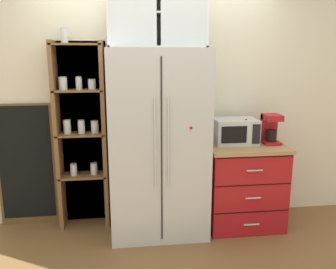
# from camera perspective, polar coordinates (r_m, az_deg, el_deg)

# --- Properties ---
(ground_plane) EXTENTS (10.85, 10.85, 0.00)m
(ground_plane) POSITION_cam_1_polar(r_m,az_deg,el_deg) (3.77, -1.53, -15.44)
(ground_plane) COLOR brown
(wall_back_cream) EXTENTS (5.14, 0.10, 2.55)m
(wall_back_cream) POSITION_cam_1_polar(r_m,az_deg,el_deg) (3.76, -2.25, 4.99)
(wall_back_cream) COLOR silver
(wall_back_cream) RESTS_ON ground
(refrigerator) EXTENTS (0.95, 0.69, 1.86)m
(refrigerator) POSITION_cam_1_polar(r_m,az_deg,el_deg) (3.45, -1.65, -1.55)
(refrigerator) COLOR silver
(refrigerator) RESTS_ON ground
(pantry_shelf_column) EXTENTS (0.55, 0.28, 2.05)m
(pantry_shelf_column) POSITION_cam_1_polar(r_m,az_deg,el_deg) (3.71, -14.07, 0.42)
(pantry_shelf_column) COLOR brown
(pantry_shelf_column) RESTS_ON ground
(counter_cabinet) EXTENTS (0.81, 0.65, 0.89)m
(counter_cabinet) POSITION_cam_1_polar(r_m,az_deg,el_deg) (3.81, 12.21, -8.04)
(counter_cabinet) COLOR #A8161C
(counter_cabinet) RESTS_ON ground
(microwave) EXTENTS (0.44, 0.33, 0.26)m
(microwave) POSITION_cam_1_polar(r_m,az_deg,el_deg) (3.66, 10.99, 0.54)
(microwave) COLOR silver
(microwave) RESTS_ON counter_cabinet
(coffee_maker) EXTENTS (0.17, 0.20, 0.31)m
(coffee_maker) POSITION_cam_1_polar(r_m,az_deg,el_deg) (3.75, 16.55, 0.92)
(coffee_maker) COLOR #A8161C
(coffee_maker) RESTS_ON counter_cabinet
(mug_navy) EXTENTS (0.12, 0.08, 0.09)m
(mug_navy) POSITION_cam_1_polar(r_m,az_deg,el_deg) (3.65, 12.71, -0.98)
(mug_navy) COLOR navy
(mug_navy) RESTS_ON counter_cabinet
(mug_sage) EXTENTS (0.12, 0.08, 0.08)m
(mug_sage) POSITION_cam_1_polar(r_m,az_deg,el_deg) (3.66, 12.67, -0.97)
(mug_sage) COLOR #8CA37F
(mug_sage) RESTS_ON counter_cabinet
(bottle_amber) EXTENTS (0.06, 0.06, 0.26)m
(bottle_amber) POSITION_cam_1_polar(r_m,az_deg,el_deg) (3.64, 12.67, 0.17)
(bottle_amber) COLOR brown
(bottle_amber) RESTS_ON counter_cabinet
(upper_cabinet) EXTENTS (0.92, 0.32, 0.62)m
(upper_cabinet) POSITION_cam_1_polar(r_m,az_deg,el_deg) (3.41, -1.87, 19.23)
(upper_cabinet) COLOR silver
(upper_cabinet) RESTS_ON refrigerator
(chalkboard_menu) EXTENTS (0.60, 0.04, 1.32)m
(chalkboard_menu) POSITION_cam_1_polar(r_m,az_deg,el_deg) (3.95, -22.34, -4.71)
(chalkboard_menu) COLOR brown
(chalkboard_menu) RESTS_ON ground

